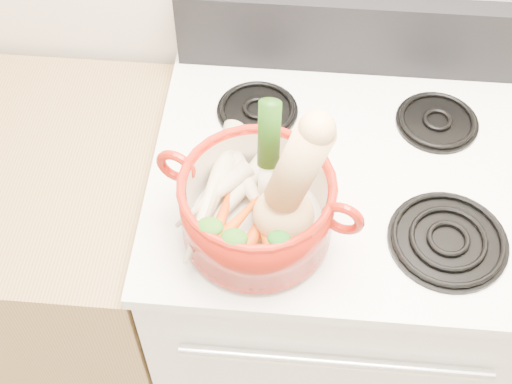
# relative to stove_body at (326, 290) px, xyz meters

# --- Properties ---
(stove_body) EXTENTS (0.76, 0.65, 0.92)m
(stove_body) POSITION_rel_stove_body_xyz_m (0.00, 0.00, 0.00)
(stove_body) COLOR white
(stove_body) RESTS_ON floor
(cooktop) EXTENTS (0.78, 0.67, 0.03)m
(cooktop) POSITION_rel_stove_body_xyz_m (0.00, 0.00, 0.47)
(cooktop) COLOR white
(cooktop) RESTS_ON stove_body
(control_backsplash) EXTENTS (0.76, 0.05, 0.18)m
(control_backsplash) POSITION_rel_stove_body_xyz_m (0.00, 0.30, 0.58)
(control_backsplash) COLOR black
(control_backsplash) RESTS_ON cooktop
(oven_handle) EXTENTS (0.60, 0.02, 0.02)m
(oven_handle) POSITION_rel_stove_body_xyz_m (0.00, -0.34, 0.32)
(oven_handle) COLOR silver
(oven_handle) RESTS_ON stove_body
(burner_front_left) EXTENTS (0.22, 0.22, 0.02)m
(burner_front_left) POSITION_rel_stove_body_xyz_m (-0.19, -0.16, 0.50)
(burner_front_left) COLOR black
(burner_front_left) RESTS_ON cooktop
(burner_front_right) EXTENTS (0.22, 0.22, 0.02)m
(burner_front_right) POSITION_rel_stove_body_xyz_m (0.19, -0.16, 0.50)
(burner_front_right) COLOR black
(burner_front_right) RESTS_ON cooktop
(burner_back_left) EXTENTS (0.17, 0.17, 0.02)m
(burner_back_left) POSITION_rel_stove_body_xyz_m (-0.19, 0.14, 0.50)
(burner_back_left) COLOR black
(burner_back_left) RESTS_ON cooktop
(burner_back_right) EXTENTS (0.17, 0.17, 0.02)m
(burner_back_right) POSITION_rel_stove_body_xyz_m (0.19, 0.14, 0.50)
(burner_back_right) COLOR black
(burner_back_right) RESTS_ON cooktop
(dutch_oven) EXTENTS (0.34, 0.34, 0.14)m
(dutch_oven) POSITION_rel_stove_body_xyz_m (-0.16, -0.17, 0.58)
(dutch_oven) COLOR maroon
(dutch_oven) RESTS_ON burner_front_left
(pot_handle_left) EXTENTS (0.08, 0.04, 0.08)m
(pot_handle_left) POSITION_rel_stove_body_xyz_m (-0.31, -0.13, 0.62)
(pot_handle_left) COLOR maroon
(pot_handle_left) RESTS_ON dutch_oven
(pot_handle_right) EXTENTS (0.08, 0.04, 0.08)m
(pot_handle_right) POSITION_rel_stove_body_xyz_m (-0.02, -0.22, 0.62)
(pot_handle_right) COLOR maroon
(pot_handle_right) RESTS_ON dutch_oven
(squash) EXTENTS (0.18, 0.12, 0.30)m
(squash) POSITION_rel_stove_body_xyz_m (-0.12, -0.19, 0.67)
(squash) COLOR #E5BA75
(squash) RESTS_ON dutch_oven
(leek) EXTENTS (0.04, 0.07, 0.25)m
(leek) POSITION_rel_stove_body_xyz_m (-0.15, -0.13, 0.66)
(leek) COLOR white
(leek) RESTS_ON dutch_oven
(ginger) EXTENTS (0.08, 0.07, 0.04)m
(ginger) POSITION_rel_stove_body_xyz_m (-0.12, -0.07, 0.56)
(ginger) COLOR tan
(ginger) RESTS_ON dutch_oven
(parsnip_0) EXTENTS (0.16, 0.23, 0.07)m
(parsnip_0) POSITION_rel_stove_body_xyz_m (-0.21, -0.14, 0.56)
(parsnip_0) COLOR beige
(parsnip_0) RESTS_ON dutch_oven
(parsnip_1) EXTENTS (0.10, 0.23, 0.06)m
(parsnip_1) POSITION_rel_stove_body_xyz_m (-0.25, -0.18, 0.57)
(parsnip_1) COLOR beige
(parsnip_1) RESTS_ON dutch_oven
(parsnip_2) EXTENTS (0.15, 0.20, 0.06)m
(parsnip_2) POSITION_rel_stove_body_xyz_m (-0.18, -0.13, 0.57)
(parsnip_2) COLOR beige
(parsnip_2) RESTS_ON dutch_oven
(parsnip_3) EXTENTS (0.15, 0.15, 0.05)m
(parsnip_3) POSITION_rel_stove_body_xyz_m (-0.25, -0.15, 0.58)
(parsnip_3) COLOR beige
(parsnip_3) RESTS_ON dutch_oven
(parsnip_4) EXTENTS (0.07, 0.22, 0.06)m
(parsnip_4) POSITION_rel_stove_body_xyz_m (-0.24, -0.11, 0.59)
(parsnip_4) COLOR beige
(parsnip_4) RESTS_ON dutch_oven
(carrot_0) EXTENTS (0.10, 0.18, 0.05)m
(carrot_0) POSITION_rel_stove_body_xyz_m (-0.16, -0.21, 0.56)
(carrot_0) COLOR red
(carrot_0) RESTS_ON dutch_oven
(carrot_1) EXTENTS (0.06, 0.16, 0.05)m
(carrot_1) POSITION_rel_stove_body_xyz_m (-0.23, -0.20, 0.56)
(carrot_1) COLOR #C73B09
(carrot_1) RESTS_ON dutch_oven
(carrot_2) EXTENTS (0.09, 0.16, 0.04)m
(carrot_2) POSITION_rel_stove_body_xyz_m (-0.14, -0.23, 0.56)
(carrot_2) COLOR #DE500B
(carrot_2) RESTS_ON dutch_oven
(carrot_3) EXTENTS (0.11, 0.14, 0.04)m
(carrot_3) POSITION_rel_stove_body_xyz_m (-0.20, -0.22, 0.57)
(carrot_3) COLOR #BB3909
(carrot_3) RESTS_ON dutch_oven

